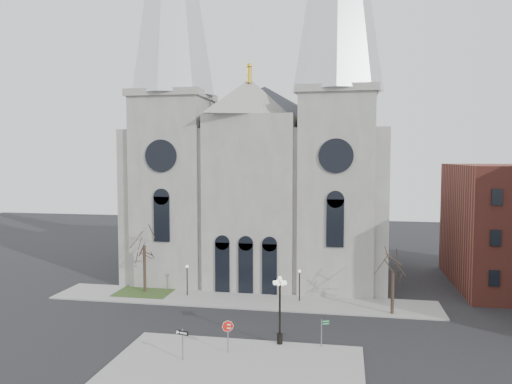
% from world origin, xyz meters
% --- Properties ---
extents(ground, '(160.00, 160.00, 0.00)m').
position_xyz_m(ground, '(0.00, 0.00, 0.00)').
color(ground, black).
rests_on(ground, ground).
extents(sidewalk_near, '(18.00, 10.00, 0.14)m').
position_xyz_m(sidewalk_near, '(3.00, -5.00, 0.07)').
color(sidewalk_near, gray).
rests_on(sidewalk_near, ground).
extents(sidewalk_far, '(40.00, 6.00, 0.14)m').
position_xyz_m(sidewalk_far, '(0.00, 11.00, 0.07)').
color(sidewalk_far, gray).
rests_on(sidewalk_far, ground).
extents(grass_patch, '(6.00, 5.00, 0.18)m').
position_xyz_m(grass_patch, '(-11.00, 12.00, 0.09)').
color(grass_patch, '#354B20').
rests_on(grass_patch, ground).
extents(cathedral, '(33.00, 26.66, 54.00)m').
position_xyz_m(cathedral, '(0.00, 22.86, 18.48)').
color(cathedral, gray).
rests_on(cathedral, ground).
extents(tree_left, '(3.20, 3.20, 7.50)m').
position_xyz_m(tree_left, '(-11.00, 12.00, 5.58)').
color(tree_left, black).
rests_on(tree_left, ground).
extents(tree_right, '(3.20, 3.20, 6.00)m').
position_xyz_m(tree_right, '(15.00, 9.00, 4.47)').
color(tree_right, black).
rests_on(tree_right, ground).
extents(ped_lamp_left, '(0.32, 0.32, 3.26)m').
position_xyz_m(ped_lamp_left, '(-6.00, 11.50, 2.33)').
color(ped_lamp_left, black).
rests_on(ped_lamp_left, sidewalk_far).
extents(ped_lamp_right, '(0.32, 0.32, 3.26)m').
position_xyz_m(ped_lamp_right, '(6.00, 11.50, 2.33)').
color(ped_lamp_right, black).
rests_on(ped_lamp_right, sidewalk_far).
extents(stop_sign, '(0.89, 0.09, 2.47)m').
position_xyz_m(stop_sign, '(1.94, -2.93, 1.90)').
color(stop_sign, slate).
rests_on(stop_sign, sidewalk_near).
extents(globe_lamp, '(1.36, 1.36, 5.43)m').
position_xyz_m(globe_lamp, '(5.56, -0.50, 3.55)').
color(globe_lamp, black).
rests_on(globe_lamp, sidewalk_near).
extents(one_way_sign, '(0.98, 0.28, 2.29)m').
position_xyz_m(one_way_sign, '(-0.97, -4.85, 1.68)').
color(one_way_sign, slate).
rests_on(one_way_sign, sidewalk_near).
extents(street_name_sign, '(0.65, 0.31, 2.17)m').
position_xyz_m(street_name_sign, '(8.92, -0.53, 1.43)').
color(street_name_sign, slate).
rests_on(street_name_sign, sidewalk_near).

